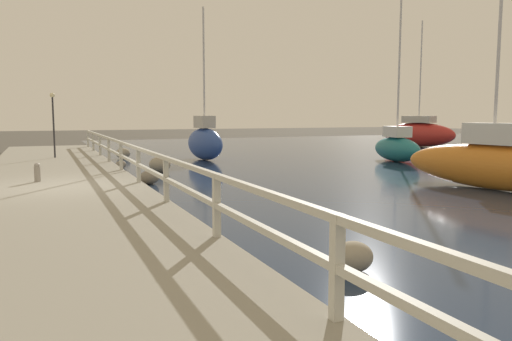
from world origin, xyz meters
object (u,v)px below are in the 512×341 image
at_px(sailboat_orange, 493,163).
at_px(sailboat_blue, 205,142).
at_px(mooring_bollard, 37,172).
at_px(sailboat_teal, 397,147).
at_px(dock_lamp, 53,115).
at_px(sailboat_red, 418,133).

xyz_separation_m(sailboat_orange, sailboat_blue, (-4.69, 12.15, 0.12)).
distance_m(mooring_bollard, sailboat_teal, 15.29).
distance_m(dock_lamp, sailboat_blue, 6.64).
distance_m(dock_lamp, sailboat_orange, 16.61).
xyz_separation_m(sailboat_red, sailboat_teal, (-8.34, -8.18, -0.21)).
height_order(dock_lamp, sailboat_blue, sailboat_blue).
bearing_deg(sailboat_orange, mooring_bollard, 153.18).
xyz_separation_m(dock_lamp, sailboat_red, (22.57, 3.94, -1.21)).
bearing_deg(sailboat_red, mooring_bollard, -177.16).
distance_m(sailboat_red, sailboat_teal, 11.68).
bearing_deg(sailboat_teal, mooring_bollard, -158.05).
relative_size(mooring_bollard, dock_lamp, 0.19).
bearing_deg(sailboat_red, sailboat_teal, -159.93).
distance_m(sailboat_blue, sailboat_teal, 8.80).
height_order(mooring_bollard, sailboat_red, sailboat_red).
bearing_deg(mooring_bollard, dock_lamp, 85.76).
relative_size(mooring_bollard, sailboat_orange, 0.06).
bearing_deg(sailboat_orange, sailboat_red, 47.51).
bearing_deg(sailboat_orange, dock_lamp, 125.34).
distance_m(sailboat_orange, sailboat_red, 19.71).
bearing_deg(sailboat_red, sailboat_orange, -149.59).
bearing_deg(sailboat_blue, dock_lamp, 172.27).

